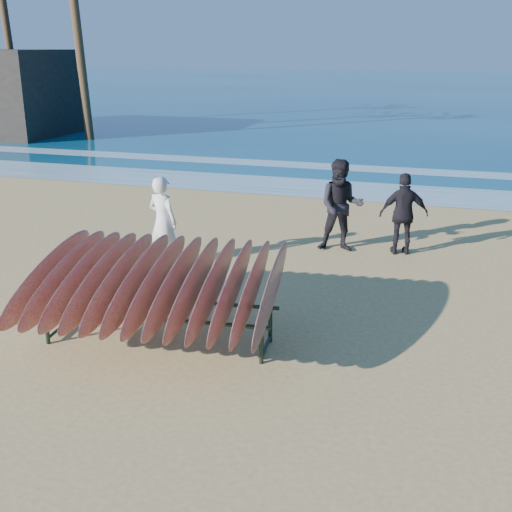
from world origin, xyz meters
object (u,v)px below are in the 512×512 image
at_px(person_white, 163,221).
at_px(person_dark_b, 404,214).
at_px(person_dark_a, 341,206).
at_px(surfboard_rack, 157,283).

xyz_separation_m(person_white, person_dark_b, (4.13, 1.99, -0.03)).
bearing_deg(person_dark_a, person_dark_b, -1.68).
bearing_deg(person_dark_b, person_white, 9.98).
distance_m(surfboard_rack, person_dark_b, 5.75).
height_order(person_dark_a, person_dark_b, person_dark_a).
distance_m(person_white, person_dark_a, 3.46).
xyz_separation_m(person_dark_a, person_dark_b, (1.19, 0.17, -0.11)).
relative_size(person_white, person_dark_b, 1.04).
distance_m(surfboard_rack, person_dark_a, 5.12).
bearing_deg(person_dark_b, surfboard_rack, 45.42).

